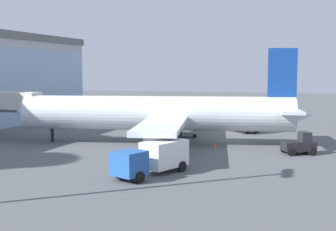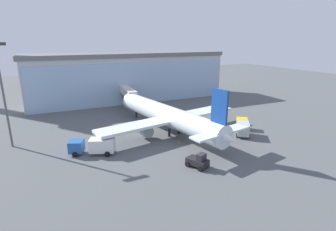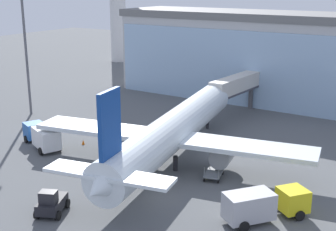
% 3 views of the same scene
% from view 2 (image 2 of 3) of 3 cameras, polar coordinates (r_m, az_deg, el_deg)
% --- Properties ---
extents(ground, '(240.00, 240.00, 0.00)m').
position_cam_2_polar(ground, '(48.26, 7.12, -6.16)').
color(ground, '#545659').
extents(terminal_building, '(59.83, 14.56, 14.38)m').
position_cam_2_polar(terminal_building, '(82.51, -8.44, 8.40)').
color(terminal_building, '#B8B8B8').
rests_on(terminal_building, ground).
extents(jet_bridge, '(3.26, 12.64, 5.87)m').
position_cam_2_polar(jet_bridge, '(70.96, -8.79, 4.88)').
color(jet_bridge, beige).
rests_on(jet_bridge, ground).
extents(apron_light_mast, '(3.20, 0.40, 17.85)m').
position_cam_2_polar(apron_light_mast, '(51.79, -32.42, 5.24)').
color(apron_light_mast, '#59595E').
rests_on(apron_light_mast, ground).
extents(airplane, '(31.00, 34.93, 10.99)m').
position_cam_2_polar(airplane, '(52.49, 0.03, -0.09)').
color(airplane, white).
rests_on(airplane, ground).
extents(catering_truck, '(7.56, 4.99, 2.65)m').
position_cam_2_polar(catering_truck, '(45.05, -15.85, -6.35)').
color(catering_truck, '#2659A5').
rests_on(catering_truck, ground).
extents(fuel_truck, '(6.25, 7.09, 2.65)m').
position_cam_2_polar(fuel_truck, '(54.57, 15.94, -2.34)').
color(fuel_truck, yellow).
rests_on(fuel_truck, ground).
extents(baggage_cart, '(2.23, 3.10, 1.50)m').
position_cam_2_polar(baggage_cart, '(54.92, 6.15, -2.73)').
color(baggage_cart, slate).
rests_on(baggage_cart, ground).
extents(pushback_tug, '(3.19, 3.65, 2.30)m').
position_cam_2_polar(pushback_tug, '(39.60, 6.57, -9.82)').
color(pushback_tug, black).
rests_on(pushback_tug, ground).
extents(safety_cone_nose, '(0.36, 0.36, 0.55)m').
position_cam_2_polar(safety_cone_nose, '(47.83, 2.44, -5.89)').
color(safety_cone_nose, orange).
rests_on(safety_cone_nose, ground).
extents(safety_cone_wingtip, '(0.36, 0.36, 0.55)m').
position_cam_2_polar(safety_cone_wingtip, '(49.14, -12.62, -5.67)').
color(safety_cone_wingtip, orange).
rests_on(safety_cone_wingtip, ground).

